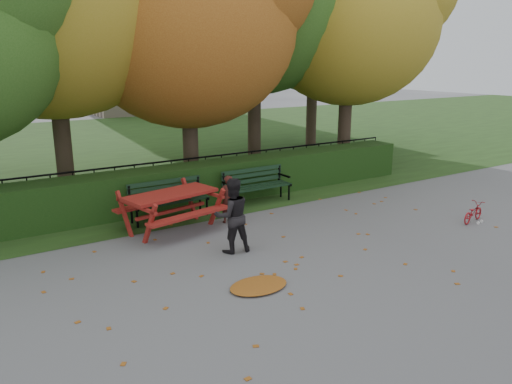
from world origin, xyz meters
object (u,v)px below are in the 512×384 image
tree_e (362,11)px  tree_g (324,14)px  bench_left (168,196)px  child (228,199)px  adult (232,216)px  picnic_table (171,201)px  tree_c (201,11)px  bicycle (473,212)px  bench_right (256,183)px

tree_e → tree_g: size_ratio=0.95×
tree_g → bench_left: bearing=-147.8°
bench_left → tree_g: bearing=32.2°
bench_left → child: child is taller
adult → picnic_table: bearing=-66.3°
picnic_table → bench_left: bearing=60.3°
picnic_table → adult: size_ratio=1.54×
tree_c → bicycle: bearing=-60.6°
tree_c → tree_e: bearing=-1.9°
picnic_table → bicycle: bearing=-39.2°
bench_left → bicycle: 6.93m
tree_c → tree_e: (5.69, -0.19, 0.26)m
tree_g → bench_right: (-7.23, -6.06, -4.85)m
picnic_table → adult: bearing=-86.5°
bench_left → bench_right: (2.40, 0.00, 0.00)m
child → adult: bearing=74.4°
tree_c → picnic_table: 5.73m
picnic_table → adult: 1.84m
tree_e → child: tree_e is taller
tree_e → adult: tree_e is taller
bench_left → child: 1.43m
tree_e → adult: (-7.64, -4.68, -4.36)m
tree_c → bench_right: bearing=-83.3°
bench_left → child: bearing=-45.4°
tree_g → adult: 13.64m
picnic_table → child: 1.30m
tree_e → child: bearing=-155.6°
tree_c → child: size_ratio=7.38×
tree_g → child: (-8.63, -7.08, -4.83)m
bench_left → tree_c: bearing=46.6°
tree_g → bench_right: size_ratio=4.75×
child → adult: (-0.82, -1.59, 0.18)m
bench_left → bicycle: bench_left is taller
picnic_table → child: (1.28, -0.19, -0.11)m
tree_g → adult: size_ratio=5.95×
tree_g → bench_left: 12.37m
bench_left → bicycle: size_ratio=2.11×
tree_e → picnic_table: (-8.10, -2.90, -4.44)m
tree_g → picnic_table: tree_g is taller
tree_c → tree_e: tree_e is taller
bench_right → bicycle: bench_right is taller
tree_e → adult: bearing=-148.5°
tree_e → tree_c: bearing=178.1°
bench_left → adult: size_ratio=1.25×
adult → bicycle: bearing=174.8°
child → adult: size_ratio=0.75×
tree_c → tree_g: 8.43m
adult → tree_c: bearing=-102.8°
child → bicycle: 5.53m
bench_left → bicycle: bearing=-35.3°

